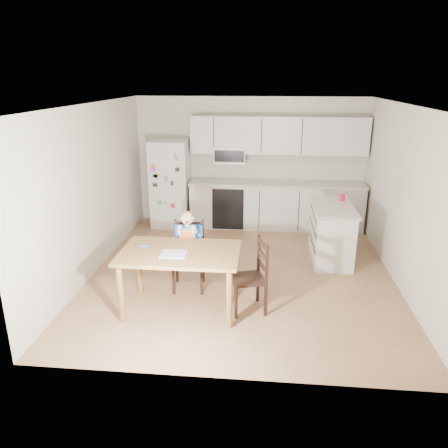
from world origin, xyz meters
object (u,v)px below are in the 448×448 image
kitchen_island (331,232)px  red_cup (342,198)px  chair_booster (188,242)px  dining_table (180,259)px  refrigerator (171,184)px  chair_side (255,271)px

kitchen_island → red_cup: (0.18, 0.31, 0.51)m
kitchen_island → chair_booster: bearing=-150.1°
red_cup → dining_table: red_cup is taller
refrigerator → kitchen_island: size_ratio=1.38×
kitchen_island → chair_side: bearing=-123.8°
kitchen_island → chair_side: chair_side is taller
red_cup → chair_booster: (-2.31, -1.53, -0.28)m
kitchen_island → dining_table: size_ratio=0.83×
kitchen_island → chair_booster: (-2.13, -1.22, 0.23)m
kitchen_island → chair_side: (-1.18, -1.76, 0.08)m
dining_table → refrigerator: bearing=104.1°
refrigerator → chair_side: 3.70m
dining_table → chair_side: bearing=4.7°
refrigerator → kitchen_island: (2.95, -1.47, -0.39)m
refrigerator → chair_side: refrigerator is taller
red_cup → dining_table: bearing=-137.0°
red_cup → chair_side: size_ratio=0.11×
refrigerator → dining_table: bearing=-75.9°
kitchen_island → red_cup: 0.62m
refrigerator → dining_table: 3.42m
refrigerator → red_cup: 3.34m
red_cup → chair_side: red_cup is taller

